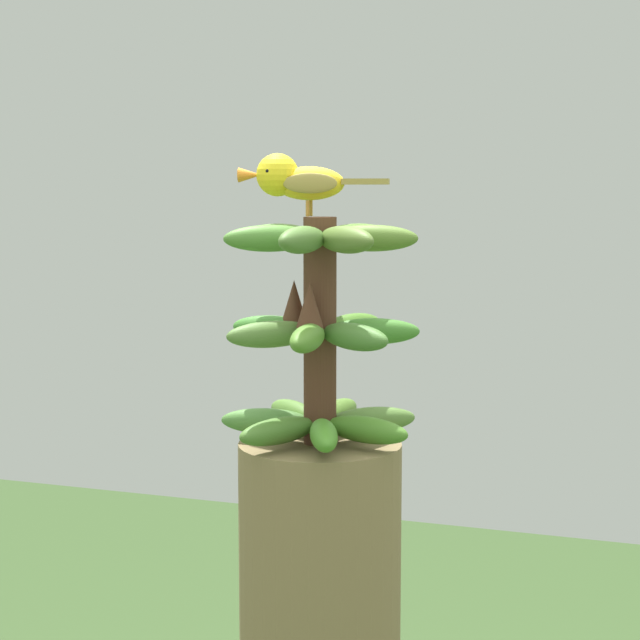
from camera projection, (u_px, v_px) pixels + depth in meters
banana_bunch at (319, 330)px, 1.48m from camera, size 0.28×0.28×0.31m
perched_bird at (295, 179)px, 1.50m from camera, size 0.07×0.21×0.09m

